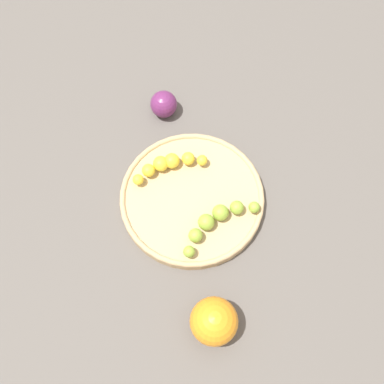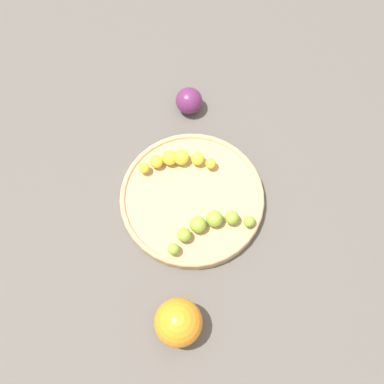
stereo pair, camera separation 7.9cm
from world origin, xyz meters
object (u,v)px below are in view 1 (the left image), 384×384
at_px(banana_yellow, 168,164).
at_px(orange_fruit, 214,321).
at_px(fruit_bowl, 192,198).
at_px(banana_green, 216,221).
at_px(plum_purple, 164,104).

relative_size(banana_yellow, orange_fruit, 1.81).
height_order(fruit_bowl, banana_green, banana_green).
bearing_deg(banana_green, plum_purple, -13.64).
relative_size(fruit_bowl, orange_fruit, 3.39).
distance_m(fruit_bowl, plum_purple, 0.20).
bearing_deg(orange_fruit, banana_yellow, 165.84).
distance_m(fruit_bowl, orange_fruit, 0.22).
relative_size(banana_green, orange_fruit, 2.06).
bearing_deg(orange_fruit, fruit_bowl, 159.13).
relative_size(banana_green, banana_yellow, 1.14).
xyz_separation_m(banana_green, orange_fruit, (0.14, -0.09, 0.00)).
bearing_deg(fruit_bowl, orange_fruit, -20.87).
distance_m(banana_green, plum_purple, 0.26).
height_order(plum_purple, orange_fruit, orange_fruit).
height_order(fruit_bowl, plum_purple, plum_purple).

